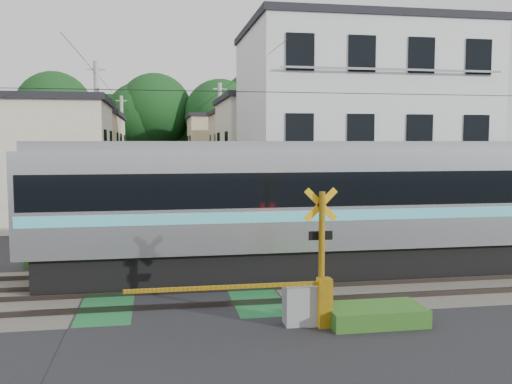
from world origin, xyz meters
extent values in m
plane|color=black|center=(0.00, 0.00, 0.00)|extent=(120.00, 120.00, 0.00)
cube|color=#47423A|center=(0.00, 0.00, 0.00)|extent=(120.00, 6.00, 0.00)
cube|color=black|center=(0.00, 0.00, 0.01)|extent=(5.20, 120.00, 0.00)
cube|color=#145126|center=(-1.90, 0.00, 0.01)|extent=(1.30, 6.00, 0.00)
cube|color=#145126|center=(1.90, 0.00, 0.01)|extent=(1.30, 6.00, 0.00)
cube|color=#3F3833|center=(0.00, -1.90, 0.07)|extent=(120.00, 0.08, 0.14)
cube|color=#3F3833|center=(0.00, -0.50, 0.07)|extent=(120.00, 0.08, 0.14)
cube|color=#3F3833|center=(0.00, 0.50, 0.07)|extent=(120.00, 0.08, 0.14)
cube|color=#3F3833|center=(0.00, 1.90, 0.07)|extent=(120.00, 0.08, 0.14)
cube|color=black|center=(5.55, 1.20, 0.50)|extent=(19.08, 2.63, 0.99)
cube|color=black|center=(-1.41, 1.20, 0.33)|extent=(2.65, 2.43, 0.66)
cube|color=#B8BDC2|center=(5.55, 1.20, 2.43)|extent=(19.87, 3.09, 2.87)
cube|color=black|center=(5.55, 1.20, 2.77)|extent=(19.56, 3.13, 0.98)
cube|color=#5AD4E4|center=(5.55, 1.20, 2.03)|extent=(19.68, 3.12, 0.31)
cube|color=slate|center=(5.55, 1.20, 4.00)|extent=(19.48, 2.54, 0.26)
cube|color=black|center=(-4.34, 1.20, 2.86)|extent=(0.10, 2.66, 1.72)
cylinder|color=#EBA80C|center=(3.00, -3.60, 1.50)|extent=(0.14, 0.14, 3.00)
cube|color=#EBA80C|center=(3.00, -3.50, 2.70)|extent=(0.77, 0.05, 0.77)
cube|color=#EBA80C|center=(3.00, -3.50, 2.70)|extent=(0.77, 0.05, 0.77)
cube|color=black|center=(3.00, -3.50, 2.00)|extent=(0.55, 0.05, 0.20)
sphere|color=#FF0C07|center=(2.84, -3.44, 2.00)|extent=(0.16, 0.16, 0.16)
sphere|color=#FF0C07|center=(3.16, -3.44, 2.00)|extent=(0.16, 0.16, 0.16)
cube|color=gray|center=(2.50, -3.60, 0.45)|extent=(0.70, 0.50, 0.90)
cube|color=#EBA80C|center=(3.00, -3.85, 0.55)|extent=(0.30, 0.30, 1.10)
cube|color=#EBA80C|center=(0.75, -3.85, 1.00)|extent=(4.20, 0.08, 0.08)
cylinder|color=#EBA80C|center=(-3.00, 3.60, 1.50)|extent=(0.14, 0.14, 3.00)
cube|color=#EBA80C|center=(-3.00, 3.50, 2.70)|extent=(0.77, 0.05, 0.77)
cube|color=#EBA80C|center=(-3.00, 3.50, 2.70)|extent=(0.77, 0.05, 0.77)
cube|color=black|center=(-3.00, 3.50, 2.00)|extent=(0.55, 0.05, 0.20)
sphere|color=#FF0C07|center=(-3.16, 3.44, 2.00)|extent=(0.16, 0.16, 0.16)
sphere|color=#FF0C07|center=(-2.84, 3.44, 2.00)|extent=(0.16, 0.16, 0.16)
cube|color=gray|center=(-2.50, 3.60, 0.45)|extent=(0.70, 0.50, 0.90)
cube|color=#EBA80C|center=(-3.00, 3.85, 0.55)|extent=(0.30, 0.30, 1.10)
cube|color=#EBA80C|center=(-0.75, 3.85, 1.00)|extent=(4.20, 0.08, 0.08)
cube|color=silver|center=(8.50, 9.50, 4.50)|extent=(10.00, 8.00, 9.00)
cube|color=black|center=(8.50, 9.50, 9.15)|extent=(10.20, 8.16, 0.30)
cube|color=black|center=(4.80, 5.47, 1.50)|extent=(1.10, 0.06, 1.40)
cube|color=black|center=(7.25, 5.47, 1.50)|extent=(1.10, 0.06, 1.40)
cube|color=black|center=(9.70, 5.47, 1.50)|extent=(1.10, 0.06, 1.40)
cube|color=black|center=(12.15, 5.47, 1.50)|extent=(1.10, 0.06, 1.40)
cube|color=gray|center=(8.50, 5.25, 0.90)|extent=(9.00, 0.06, 0.08)
cube|color=black|center=(4.80, 5.47, 4.50)|extent=(1.10, 0.06, 1.40)
cube|color=black|center=(7.25, 5.47, 4.50)|extent=(1.10, 0.06, 1.40)
cube|color=black|center=(9.70, 5.47, 4.50)|extent=(1.10, 0.06, 1.40)
cube|color=black|center=(12.15, 5.47, 4.50)|extent=(1.10, 0.06, 1.40)
cube|color=gray|center=(8.50, 5.25, 3.90)|extent=(9.00, 0.06, 0.08)
cube|color=black|center=(4.80, 5.47, 7.50)|extent=(1.10, 0.06, 1.40)
cube|color=black|center=(7.25, 5.47, 7.50)|extent=(1.10, 0.06, 1.40)
cube|color=black|center=(9.70, 5.47, 7.50)|extent=(1.10, 0.06, 1.40)
cube|color=black|center=(12.15, 5.47, 7.50)|extent=(1.10, 0.06, 1.40)
cube|color=gray|center=(8.50, 5.25, 6.90)|extent=(9.00, 0.06, 0.08)
cube|color=beige|center=(-6.50, 14.00, 3.00)|extent=(7.00, 7.00, 6.00)
cube|color=black|center=(-6.50, 14.00, 6.15)|extent=(7.35, 7.35, 0.30)
cube|color=black|center=(-2.97, 12.25, 1.30)|extent=(0.06, 1.00, 1.20)
cube|color=black|center=(-2.97, 15.75, 1.30)|extent=(0.06, 1.00, 1.20)
cube|color=black|center=(-2.97, 12.25, 4.10)|extent=(0.06, 1.00, 1.20)
cube|color=black|center=(-2.97, 15.75, 4.10)|extent=(0.06, 1.00, 1.20)
cube|color=beige|center=(6.80, 18.00, 3.25)|extent=(7.00, 8.00, 6.50)
cube|color=black|center=(6.80, 18.00, 6.65)|extent=(7.35, 8.40, 0.30)
cube|color=black|center=(3.27, 16.00, 1.30)|extent=(0.06, 1.00, 1.20)
cube|color=black|center=(3.27, 20.00, 1.30)|extent=(0.06, 1.00, 1.20)
cube|color=black|center=(3.27, 16.00, 4.10)|extent=(0.06, 1.00, 1.20)
cube|color=black|center=(3.27, 20.00, 4.10)|extent=(0.06, 1.00, 1.20)
cube|color=tan|center=(-7.00, 23.00, 2.90)|extent=(8.00, 7.00, 5.80)
cube|color=black|center=(-7.00, 23.00, 5.95)|extent=(8.40, 7.35, 0.30)
cube|color=black|center=(-2.97, 21.25, 1.30)|extent=(0.06, 1.00, 1.20)
cube|color=black|center=(-2.97, 24.75, 1.30)|extent=(0.06, 1.00, 1.20)
cube|color=black|center=(-2.97, 21.25, 4.10)|extent=(0.06, 1.00, 1.20)
cube|color=black|center=(-2.97, 24.75, 4.10)|extent=(0.06, 1.00, 1.20)
cube|color=tan|center=(7.20, 28.00, 3.10)|extent=(7.00, 7.00, 6.20)
cube|color=black|center=(7.20, 28.00, 6.35)|extent=(7.35, 7.35, 0.30)
cube|color=black|center=(3.67, 26.25, 1.30)|extent=(0.06, 1.00, 1.20)
cube|color=black|center=(3.67, 29.75, 1.30)|extent=(0.06, 1.00, 1.20)
cube|color=black|center=(3.67, 26.25, 4.10)|extent=(0.06, 1.00, 1.20)
cube|color=black|center=(3.67, 29.75, 4.10)|extent=(0.06, 1.00, 1.20)
cube|color=beige|center=(-6.80, 33.00, 3.00)|extent=(7.00, 8.00, 6.00)
cube|color=black|center=(-6.80, 33.00, 6.15)|extent=(7.35, 8.40, 0.30)
cube|color=black|center=(-3.27, 31.00, 1.30)|extent=(0.06, 1.00, 1.20)
cube|color=black|center=(-3.27, 35.00, 1.30)|extent=(0.06, 1.00, 1.20)
cube|color=black|center=(-3.27, 31.00, 4.10)|extent=(0.06, 1.00, 1.20)
cube|color=black|center=(-3.27, 35.00, 4.10)|extent=(0.06, 1.00, 1.20)
cube|color=tan|center=(6.50, 38.00, 3.20)|extent=(8.00, 7.00, 6.40)
cube|color=black|center=(6.50, 38.00, 6.55)|extent=(8.40, 7.35, 0.30)
cube|color=black|center=(2.47, 36.25, 1.30)|extent=(0.06, 1.00, 1.20)
cube|color=black|center=(2.47, 39.75, 1.30)|extent=(0.06, 1.00, 1.20)
cube|color=black|center=(2.47, 36.25, 4.10)|extent=(0.06, 1.00, 1.20)
cube|color=black|center=(2.47, 39.75, 4.10)|extent=(0.06, 1.00, 1.20)
cube|color=#143C16|center=(0.00, 50.00, 1.00)|extent=(40.00, 10.00, 2.00)
cylinder|color=#332114|center=(-13.51, 45.17, 2.07)|extent=(0.50, 0.50, 4.13)
sphere|color=#143C16|center=(-13.51, 45.17, 5.37)|extent=(5.78, 5.78, 5.78)
cylinder|color=#332114|center=(-11.37, 49.18, 2.93)|extent=(0.50, 0.50, 5.86)
sphere|color=#143C16|center=(-11.37, 49.18, 7.62)|extent=(8.21, 8.21, 8.21)
cylinder|color=#332114|center=(-7.98, 47.03, 2.27)|extent=(0.50, 0.50, 4.53)
sphere|color=#143C16|center=(-7.98, 47.03, 5.89)|extent=(6.34, 6.34, 6.34)
cylinder|color=#332114|center=(-5.50, 49.65, 2.36)|extent=(0.50, 0.50, 4.72)
sphere|color=#143C16|center=(-5.50, 49.65, 6.13)|extent=(6.60, 6.60, 6.60)
cylinder|color=#332114|center=(-2.21, 47.79, 2.64)|extent=(0.50, 0.50, 5.29)
sphere|color=#143C16|center=(-2.21, 47.79, 6.87)|extent=(7.40, 7.40, 7.40)
cylinder|color=#332114|center=(-0.62, 47.72, 2.89)|extent=(0.50, 0.50, 5.79)
sphere|color=#143C16|center=(-0.62, 47.72, 7.52)|extent=(8.10, 8.10, 8.10)
cylinder|color=#332114|center=(3.50, 49.87, 2.23)|extent=(0.50, 0.50, 4.46)
sphere|color=#143C16|center=(3.50, 49.87, 5.80)|extent=(6.24, 6.24, 6.24)
cylinder|color=#332114|center=(6.23, 45.32, 2.71)|extent=(0.50, 0.50, 5.41)
sphere|color=#143C16|center=(6.23, 45.32, 7.03)|extent=(7.58, 7.58, 7.58)
cylinder|color=#332114|center=(8.54, 45.14, 2.03)|extent=(0.50, 0.50, 4.06)
sphere|color=#143C16|center=(8.54, 45.14, 5.28)|extent=(5.68, 5.68, 5.68)
cylinder|color=#332114|center=(10.57, 46.83, 2.99)|extent=(0.50, 0.50, 5.99)
sphere|color=#143C16|center=(10.57, 46.83, 7.78)|extent=(8.38, 8.38, 8.38)
cylinder|color=#332114|center=(13.25, 47.60, 2.08)|extent=(0.50, 0.50, 4.17)
sphere|color=#143C16|center=(13.25, 47.60, 5.42)|extent=(5.84, 5.84, 5.84)
cube|color=black|center=(6.00, 1.20, 5.60)|extent=(60.00, 0.02, 0.02)
cylinder|color=#A5A5A0|center=(-3.40, 13.00, 4.00)|extent=(0.26, 0.26, 8.00)
cube|color=#A5A5A0|center=(-3.40, 13.00, 7.60)|extent=(0.90, 0.08, 0.08)
cylinder|color=#A5A5A0|center=(3.60, 22.00, 4.00)|extent=(0.26, 0.26, 8.00)
cube|color=#A5A5A0|center=(3.60, 22.00, 7.60)|extent=(0.90, 0.08, 0.08)
cylinder|color=#A5A5A0|center=(-3.40, 34.00, 4.00)|extent=(0.26, 0.26, 8.00)
cube|color=#A5A5A0|center=(-3.40, 34.00, 7.60)|extent=(0.90, 0.08, 0.08)
cube|color=black|center=(-3.40, 23.50, 7.40)|extent=(0.02, 42.00, 0.02)
cube|color=black|center=(3.60, 23.50, 7.40)|extent=(0.02, 42.00, 0.02)
imported|color=#2F2A34|center=(-0.52, 27.21, 0.82)|extent=(0.61, 0.42, 1.63)
cube|color=#2D5E1E|center=(4.20, -3.80, 0.20)|extent=(2.20, 1.20, 0.40)
cube|color=#2D5E1E|center=(-4.00, 3.90, 0.18)|extent=(1.80, 1.00, 0.36)
cube|color=#2D5E1E|center=(4.60, 3.20, 0.15)|extent=(1.50, 0.90, 0.30)
camera|label=1|loc=(-0.64, -15.76, 4.10)|focal=40.00mm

